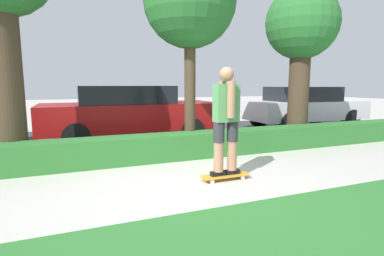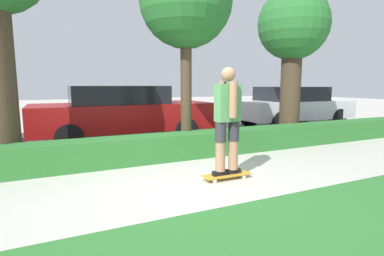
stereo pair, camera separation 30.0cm
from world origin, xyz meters
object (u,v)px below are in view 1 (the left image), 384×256
(tree_far, at_px, (302,30))
(skater_person, at_px, (226,119))
(parked_car_middle, at_px, (130,112))
(skateboard, at_px, (225,176))
(parked_car_rear, at_px, (304,106))
(tree_mid, at_px, (190,3))

(tree_far, bearing_deg, skater_person, -146.73)
(tree_far, bearing_deg, parked_car_middle, 154.46)
(skater_person, relative_size, parked_car_middle, 0.36)
(skateboard, distance_m, tree_far, 4.84)
(skater_person, xyz_separation_m, parked_car_rear, (5.22, 4.07, -0.22))
(tree_mid, relative_size, parked_car_middle, 0.90)
(skateboard, height_order, tree_far, tree_far)
(skateboard, bearing_deg, parked_car_middle, 100.54)
(parked_car_middle, distance_m, parked_car_rear, 5.98)
(tree_far, bearing_deg, tree_mid, -176.79)
(parked_car_rear, bearing_deg, tree_mid, -156.16)
(skateboard, bearing_deg, tree_far, 33.27)
(parked_car_middle, bearing_deg, skater_person, -79.20)
(tree_mid, distance_m, parked_car_middle, 3.34)
(parked_car_rear, bearing_deg, skateboard, -140.68)
(tree_mid, distance_m, parked_car_rear, 5.98)
(tree_far, distance_m, parked_car_rear, 3.44)
(tree_mid, xyz_separation_m, parked_car_rear, (5.05, 2.09, -2.44))
(tree_mid, xyz_separation_m, tree_far, (3.12, 0.17, -0.32))
(skateboard, distance_m, parked_car_middle, 4.22)
(tree_mid, height_order, parked_car_middle, tree_mid)
(parked_car_rear, bearing_deg, parked_car_middle, -178.82)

